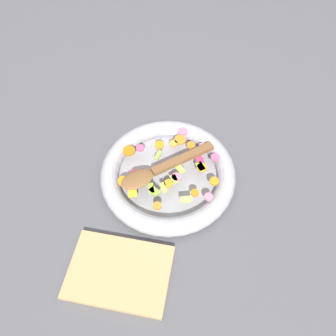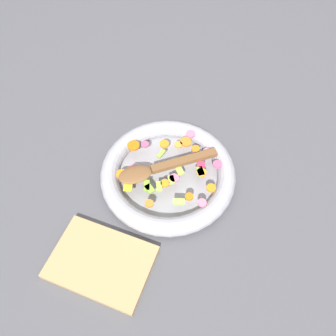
{
  "view_description": "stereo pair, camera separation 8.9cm",
  "coord_description": "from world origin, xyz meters",
  "views": [
    {
      "loc": [
        -0.09,
        0.49,
        0.79
      ],
      "look_at": [
        0.0,
        0.0,
        0.05
      ],
      "focal_mm": 35.0,
      "sensor_mm": 36.0,
      "label": 1
    },
    {
      "loc": [
        -0.18,
        0.47,
        0.79
      ],
      "look_at": [
        0.0,
        0.0,
        0.05
      ],
      "focal_mm": 35.0,
      "sensor_mm": 36.0,
      "label": 2
    }
  ],
  "objects": [
    {
      "name": "ground_plane",
      "position": [
        0.0,
        0.0,
        0.0
      ],
      "size": [
        4.0,
        4.0,
        0.0
      ],
      "primitive_type": "plane",
      "color": "#4C4C51"
    },
    {
      "name": "chopped_vegetables",
      "position": [
        -0.0,
        -0.0,
        0.05
      ],
      "size": [
        0.28,
        0.29,
        0.01
      ],
      "color": "orange",
      "rests_on": "skillet"
    },
    {
      "name": "skillet",
      "position": [
        0.0,
        0.0,
        0.02
      ],
      "size": [
        0.38,
        0.38,
        0.05
      ],
      "color": "gray",
      "rests_on": "ground_plane"
    },
    {
      "name": "cutting_board",
      "position": [
        0.06,
        0.29,
        0.01
      ],
      "size": [
        0.24,
        0.17,
        0.02
      ],
      "color": "tan",
      "rests_on": "ground_plane"
    },
    {
      "name": "wooden_spoon",
      "position": [
        0.02,
        0.02,
        0.06
      ],
      "size": [
        0.24,
        0.21,
        0.01
      ],
      "color": "brown",
      "rests_on": "chopped_vegetables"
    }
  ]
}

